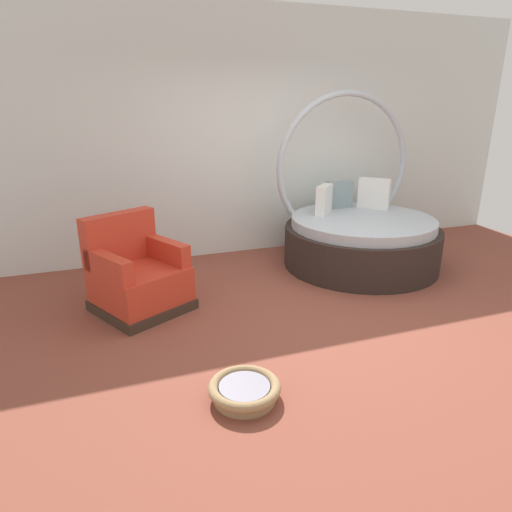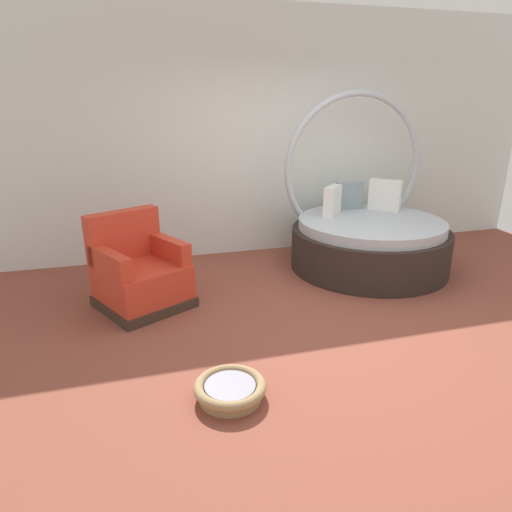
% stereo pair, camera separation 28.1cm
% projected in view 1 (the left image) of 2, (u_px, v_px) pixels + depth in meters
% --- Properties ---
extents(ground_plane, '(8.00, 8.00, 0.02)m').
position_uv_depth(ground_plane, '(329.00, 315.00, 4.38)').
color(ground_plane, brown).
extents(back_wall, '(8.00, 0.12, 3.13)m').
position_uv_depth(back_wall, '(253.00, 135.00, 5.86)').
color(back_wall, silver).
rests_on(back_wall, ground_plane).
extents(round_daybed, '(1.92, 1.92, 2.12)m').
position_uv_depth(round_daybed, '(359.00, 232.00, 5.64)').
color(round_daybed, '#2D231E').
rests_on(round_daybed, ground_plane).
extents(red_armchair, '(1.08, 1.08, 0.94)m').
position_uv_depth(red_armchair, '(137.00, 277.00, 4.42)').
color(red_armchair, '#38281E').
rests_on(red_armchair, ground_plane).
extents(pet_basket, '(0.51, 0.51, 0.13)m').
position_uv_depth(pet_basket, '(245.00, 390.00, 3.11)').
color(pet_basket, '#9E7F56').
rests_on(pet_basket, ground_plane).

